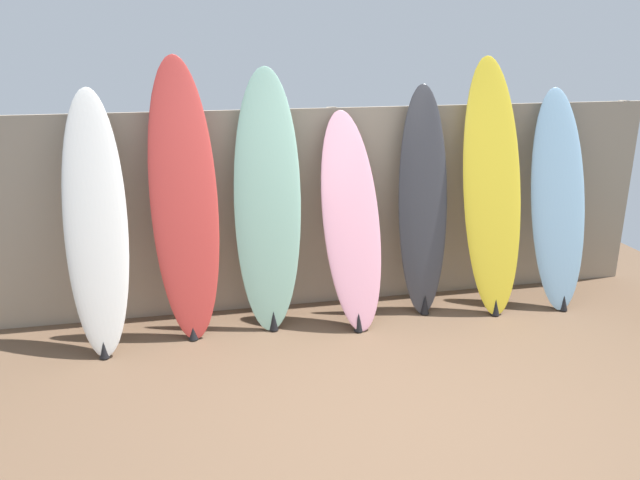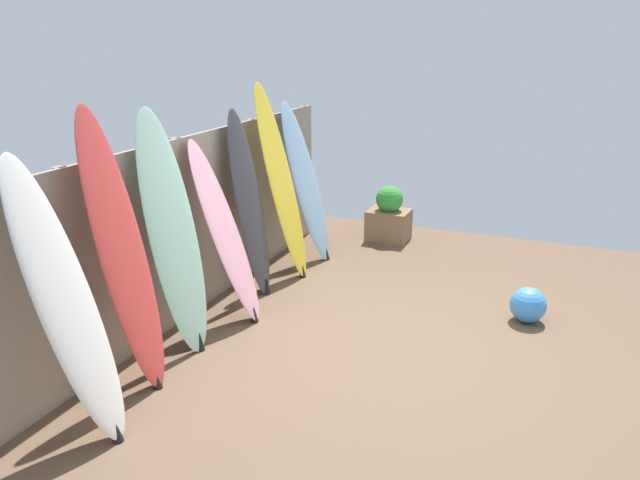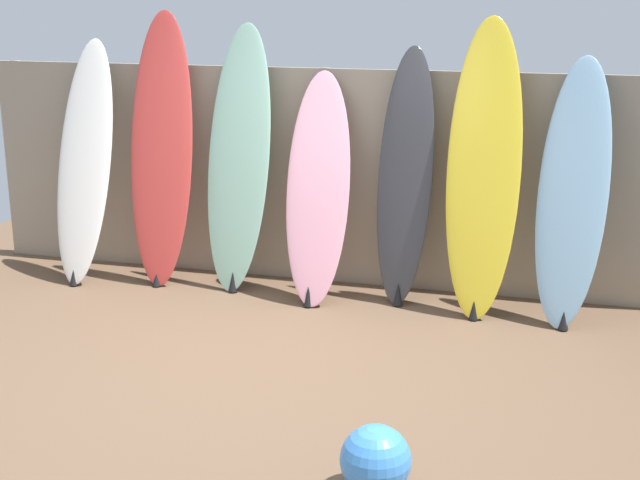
% 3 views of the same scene
% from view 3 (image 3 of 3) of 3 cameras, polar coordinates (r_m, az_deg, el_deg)
% --- Properties ---
extents(ground, '(7.68, 7.68, 0.00)m').
position_cam_3_polar(ground, '(5.92, -5.01, -8.38)').
color(ground, brown).
extents(fence_back, '(6.08, 0.11, 1.80)m').
position_cam_3_polar(fence_back, '(7.47, 0.23, 4.05)').
color(fence_back, gray).
rests_on(fence_back, ground).
extents(surfboard_white_0, '(0.50, 0.75, 2.03)m').
position_cam_3_polar(surfboard_white_0, '(7.82, -14.82, 4.84)').
color(surfboard_white_0, white).
rests_on(surfboard_white_0, ground).
extents(surfboard_red_1, '(0.58, 0.55, 2.26)m').
position_cam_3_polar(surfboard_red_1, '(7.55, -10.10, 5.64)').
color(surfboard_red_1, '#D13D38').
rests_on(surfboard_red_1, ground).
extents(surfboard_seafoam_2, '(0.61, 0.55, 2.16)m').
position_cam_3_polar(surfboard_seafoam_2, '(7.31, -5.24, 5.06)').
color(surfboard_seafoam_2, '#9ED6BC').
rests_on(surfboard_seafoam_2, ground).
extents(surfboard_pink_3, '(0.57, 0.73, 1.80)m').
position_cam_3_polar(surfboard_pink_3, '(7.05, -0.14, 3.22)').
color(surfboard_pink_3, pink).
rests_on(surfboard_pink_3, ground).
extents(surfboard_charcoal_4, '(0.48, 0.47, 2.01)m').
position_cam_3_polar(surfboard_charcoal_4, '(6.98, 5.46, 3.89)').
color(surfboard_charcoal_4, '#38383D').
rests_on(surfboard_charcoal_4, ground).
extents(surfboard_yellow_5, '(0.57, 0.61, 2.24)m').
position_cam_3_polar(surfboard_yellow_5, '(6.80, 10.44, 4.40)').
color(surfboard_yellow_5, yellow).
rests_on(surfboard_yellow_5, ground).
extents(surfboard_skyblue_6, '(0.58, 0.72, 1.96)m').
position_cam_3_polar(surfboard_skyblue_6, '(6.80, 15.89, 2.89)').
color(surfboard_skyblue_6, '#8CB7D6').
rests_on(surfboard_skyblue_6, ground).
extents(beach_ball, '(0.36, 0.36, 0.36)m').
position_cam_3_polar(beach_ball, '(4.52, 3.57, -13.88)').
color(beach_ball, '#3F8CE5').
rests_on(beach_ball, ground).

